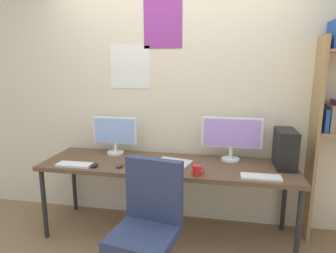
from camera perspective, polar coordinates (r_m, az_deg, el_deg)
wall_back at (r=3.10m, az=1.26°, el=5.18°), size 4.80×0.11×2.60m
desk at (r=2.84m, az=-0.19°, el=-8.11°), size 2.40×0.68×0.74m
office_chair at (r=2.29m, az=-4.08°, el=-21.43°), size 0.52×0.52×0.99m
monitor_left at (r=3.12m, az=-10.33°, el=-1.32°), size 0.47×0.18×0.39m
monitor_right at (r=2.91m, az=12.30°, el=-1.74°), size 0.59×0.18×0.43m
pc_tower at (r=2.88m, az=21.91°, el=-4.03°), size 0.17×0.34×0.35m
keyboard_left at (r=2.89m, az=-17.82°, el=-7.10°), size 0.33×0.13×0.02m
keyboard_center at (r=2.61m, az=-1.16°, el=-8.58°), size 0.36×0.13×0.02m
keyboard_right at (r=2.58m, az=17.70°, el=-9.38°), size 0.33×0.13×0.02m
mouse_left_side at (r=2.75m, az=-9.39°, el=-7.52°), size 0.06×0.10×0.03m
mouse_right_side at (r=2.80m, az=-14.14°, el=-7.37°), size 0.06×0.10×0.03m
laptop_closed at (r=2.80m, az=1.08°, el=-7.07°), size 0.36×0.29×0.02m
coffee_mug at (r=2.51m, az=5.68°, el=-8.55°), size 0.11×0.08×0.09m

